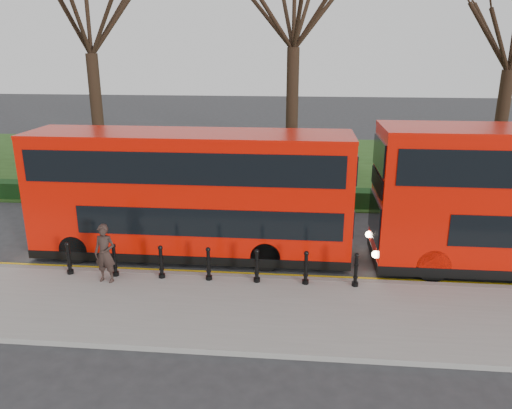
# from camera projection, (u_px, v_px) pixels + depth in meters

# --- Properties ---
(ground) EXTENTS (120.00, 120.00, 0.00)m
(ground) POSITION_uv_depth(u_px,v_px,m) (221.00, 266.00, 16.48)
(ground) COLOR #28282B
(ground) RESTS_ON ground
(pavement) EXTENTS (60.00, 4.00, 0.15)m
(pavement) POSITION_uv_depth(u_px,v_px,m) (203.00, 309.00, 13.61)
(pavement) COLOR gray
(pavement) RESTS_ON ground
(kerb) EXTENTS (60.00, 0.25, 0.16)m
(kerb) POSITION_uv_depth(u_px,v_px,m) (216.00, 277.00, 15.51)
(kerb) COLOR slate
(kerb) RESTS_ON ground
(grass_verge) EXTENTS (60.00, 18.00, 0.06)m
(grass_verge) POSITION_uv_depth(u_px,v_px,m) (260.00, 164.00, 30.71)
(grass_verge) COLOR #274517
(grass_verge) RESTS_ON ground
(hedge) EXTENTS (60.00, 0.90, 0.80)m
(hedge) POSITION_uv_depth(u_px,v_px,m) (245.00, 196.00, 22.82)
(hedge) COLOR black
(hedge) RESTS_ON ground
(yellow_line_outer) EXTENTS (60.00, 0.10, 0.01)m
(yellow_line_outer) POSITION_uv_depth(u_px,v_px,m) (217.00, 275.00, 15.82)
(yellow_line_outer) COLOR yellow
(yellow_line_outer) RESTS_ON ground
(yellow_line_inner) EXTENTS (60.00, 0.10, 0.01)m
(yellow_line_inner) POSITION_uv_depth(u_px,v_px,m) (218.00, 272.00, 16.01)
(yellow_line_inner) COLOR yellow
(yellow_line_inner) RESTS_ON ground
(tree_left) EXTENTS (7.69, 7.69, 12.02)m
(tree_left) POSITION_uv_depth(u_px,v_px,m) (87.00, 7.00, 24.07)
(tree_left) COLOR black
(tree_left) RESTS_ON ground
(bollard_row) EXTENTS (8.92, 0.15, 1.00)m
(bollard_row) POSITION_uv_depth(u_px,v_px,m) (209.00, 264.00, 15.02)
(bollard_row) COLOR black
(bollard_row) RESTS_ON pavement
(bus_lead) EXTENTS (10.70, 2.46, 4.26)m
(bus_lead) POSITION_uv_depth(u_px,v_px,m) (191.00, 195.00, 16.77)
(bus_lead) COLOR #C50F03
(bus_lead) RESTS_ON ground
(pedestrian) EXTENTS (0.71, 0.51, 1.80)m
(pedestrian) POSITION_uv_depth(u_px,v_px,m) (105.00, 253.00, 14.81)
(pedestrian) COLOR black
(pedestrian) RESTS_ON pavement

